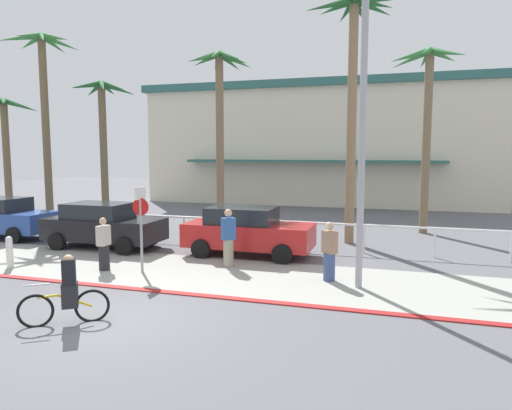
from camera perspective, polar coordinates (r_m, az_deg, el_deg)
name	(u,v)px	position (r m, az deg, el deg)	size (l,w,h in m)	color
ground_plane	(251,239)	(19.44, -0.56, -4.12)	(80.00, 80.00, 0.00)	#5B5B60
sidewalk_strip	(192,272)	(14.15, -7.81, -8.17)	(44.00, 4.00, 0.02)	#9E9E93
curb_paint	(159,291)	(12.44, -11.76, -10.29)	(44.00, 0.24, 0.03)	maroon
building_backdrop	(325,145)	(36.43, 8.40, 7.33)	(24.39, 13.01, 8.30)	beige
rail_fence	(240,224)	(17.89, -2.03, -2.33)	(18.83, 0.08, 1.04)	white
stop_sign_bike_lane	(141,217)	(14.13, -13.91, -1.43)	(0.52, 0.56, 2.56)	gray
bollard_0	(10,252)	(16.35, -27.92, -5.06)	(0.20, 0.20, 1.00)	white
streetlight_curb	(362,124)	(12.09, 12.81, 9.65)	(0.24, 2.54, 7.50)	#9EA0A5
palm_tree_0	(5,126)	(27.69, -28.36, 8.47)	(2.82, 3.06, 6.38)	brown
palm_tree_1	(44,85)	(25.20, -24.53, 13.23)	(3.01, 3.29, 9.23)	brown
palm_tree_2	(103,117)	(24.72, -18.25, 10.22)	(2.71, 3.58, 7.10)	brown
palm_tree_3	(220,94)	(21.85, -4.41, 13.44)	(3.12, 3.74, 8.16)	#756047
palm_tree_4	(353,58)	(18.83, 11.83, 17.18)	(3.42, 3.62, 9.39)	#846B4C
palm_tree_5	(428,96)	(21.91, 20.28, 12.44)	(3.22, 3.38, 8.05)	#756047
car_blue_0	(2,217)	(22.20, -28.61, -1.32)	(4.40, 2.02, 1.69)	#284793
car_black_1	(103,225)	(18.31, -18.19, -2.34)	(4.40, 2.02, 1.69)	black
car_red_2	(247,231)	(16.13, -1.07, -3.17)	(4.40, 2.02, 1.69)	red
cyclist_yellow_0	(67,291)	(10.61, -22.09, -9.75)	(1.53, 1.09, 1.50)	black
pedestrian_0	(228,240)	(14.54, -3.39, -4.31)	(0.47, 0.47, 1.83)	gray
pedestrian_1	(104,246)	(14.85, -18.12, -4.83)	(0.32, 0.40, 1.62)	#232326
pedestrian_2	(329,254)	(13.11, 8.97, -5.95)	(0.47, 0.45, 1.67)	#384C7A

